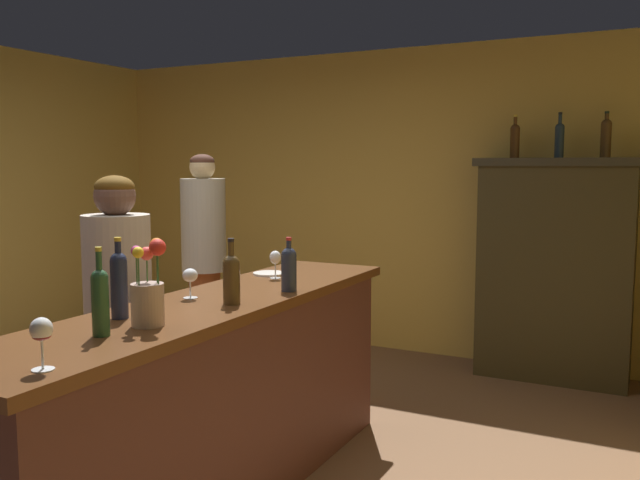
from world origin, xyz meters
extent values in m
plane|color=brown|center=(0.00, 0.00, 0.00)|extent=(7.37, 7.37, 0.00)
cube|color=gold|center=(0.00, 2.89, 1.31)|extent=(5.35, 0.12, 2.62)
cube|color=#4C2924|center=(0.51, -0.17, 0.47)|extent=(0.53, 2.57, 0.95)
cube|color=#573015|center=(0.51, -0.17, 0.97)|extent=(0.60, 2.68, 0.05)
cube|color=#393119|center=(1.65, 2.59, 0.84)|extent=(1.10, 0.37, 1.68)
cube|color=#322E20|center=(1.65, 2.59, 1.65)|extent=(1.18, 0.43, 0.06)
cylinder|color=#463419|center=(0.64, -0.19, 1.09)|extent=(0.08, 0.08, 0.19)
sphere|color=#463419|center=(0.64, -0.19, 1.18)|extent=(0.08, 0.08, 0.08)
cylinder|color=#463419|center=(0.64, -0.19, 1.23)|extent=(0.03, 0.03, 0.10)
cylinder|color=black|center=(0.64, -0.19, 1.29)|extent=(0.03, 0.03, 0.02)
cylinder|color=#262C3F|center=(0.71, 0.20, 1.09)|extent=(0.08, 0.08, 0.18)
sphere|color=#262C3F|center=(0.71, 0.20, 1.18)|extent=(0.08, 0.08, 0.08)
cylinder|color=#262C3F|center=(0.71, 0.20, 1.22)|extent=(0.03, 0.03, 0.07)
cylinder|color=red|center=(0.71, 0.20, 1.26)|extent=(0.03, 0.03, 0.02)
cylinder|color=#1F253D|center=(0.39, -0.64, 1.12)|extent=(0.07, 0.07, 0.24)
sphere|color=#1F253D|center=(0.39, -0.64, 1.24)|extent=(0.07, 0.07, 0.07)
cylinder|color=#1F253D|center=(0.39, -0.64, 1.28)|extent=(0.03, 0.03, 0.08)
cylinder|color=gold|center=(0.39, -0.64, 1.33)|extent=(0.03, 0.03, 0.02)
cylinder|color=#27502F|center=(0.54, -0.89, 1.11)|extent=(0.06, 0.06, 0.22)
sphere|color=#27502F|center=(0.54, -0.89, 1.21)|extent=(0.06, 0.06, 0.06)
cylinder|color=#27502F|center=(0.54, -0.89, 1.26)|extent=(0.02, 0.02, 0.10)
cylinder|color=gold|center=(0.54, -0.89, 1.32)|extent=(0.02, 0.02, 0.02)
cylinder|color=white|center=(0.39, -0.17, 1.00)|extent=(0.07, 0.07, 0.00)
cylinder|color=white|center=(0.39, -0.17, 1.04)|extent=(0.01, 0.01, 0.07)
ellipsoid|color=white|center=(0.39, -0.17, 1.11)|extent=(0.07, 0.07, 0.06)
cylinder|color=white|center=(0.46, 0.50, 1.00)|extent=(0.06, 0.06, 0.00)
cylinder|color=white|center=(0.46, 0.50, 1.04)|extent=(0.01, 0.01, 0.08)
ellipsoid|color=white|center=(0.46, 0.50, 1.12)|extent=(0.06, 0.06, 0.07)
cylinder|color=white|center=(0.69, -1.28, 1.00)|extent=(0.07, 0.07, 0.00)
cylinder|color=white|center=(0.69, -1.28, 1.05)|extent=(0.01, 0.01, 0.09)
ellipsoid|color=white|center=(0.69, -1.28, 1.13)|extent=(0.07, 0.07, 0.07)
ellipsoid|color=maroon|center=(0.69, -1.28, 1.11)|extent=(0.06, 0.06, 0.03)
cylinder|color=tan|center=(0.59, -0.69, 1.08)|extent=(0.13, 0.13, 0.17)
cylinder|color=#38602D|center=(0.64, -0.68, 1.20)|extent=(0.01, 0.01, 0.21)
sphere|color=red|center=(0.64, -0.68, 1.31)|extent=(0.07, 0.07, 0.07)
cylinder|color=#38602D|center=(0.61, -0.65, 1.21)|extent=(0.01, 0.01, 0.22)
sphere|color=orange|center=(0.61, -0.65, 1.31)|extent=(0.06, 0.06, 0.06)
cylinder|color=#38602D|center=(0.56, -0.65, 1.19)|extent=(0.01, 0.01, 0.18)
sphere|color=#DF423B|center=(0.56, -0.65, 1.28)|extent=(0.05, 0.05, 0.05)
cylinder|color=#38602D|center=(0.55, -0.71, 1.20)|extent=(0.01, 0.01, 0.20)
sphere|color=#C73D87|center=(0.55, -0.71, 1.29)|extent=(0.04, 0.04, 0.04)
cylinder|color=#38602D|center=(0.59, -0.73, 1.20)|extent=(0.01, 0.01, 0.19)
sphere|color=yellow|center=(0.59, -0.73, 1.29)|extent=(0.04, 0.04, 0.04)
cylinder|color=white|center=(0.36, 0.60, 1.00)|extent=(0.19, 0.19, 0.01)
cylinder|color=#482B12|center=(1.33, 2.59, 1.79)|extent=(0.07, 0.07, 0.22)
sphere|color=#482B12|center=(1.33, 2.59, 1.90)|extent=(0.07, 0.07, 0.07)
cylinder|color=#482B12|center=(1.33, 2.59, 1.95)|extent=(0.03, 0.03, 0.09)
cylinder|color=gold|center=(1.33, 2.59, 2.00)|extent=(0.03, 0.03, 0.02)
cylinder|color=#1D2C39|center=(1.65, 2.59, 1.79)|extent=(0.07, 0.07, 0.22)
sphere|color=#1D2C39|center=(1.65, 2.59, 1.90)|extent=(0.07, 0.07, 0.07)
cylinder|color=#1D2C39|center=(1.65, 2.59, 1.95)|extent=(0.03, 0.03, 0.10)
cylinder|color=black|center=(1.65, 2.59, 2.01)|extent=(0.03, 0.03, 0.02)
cylinder|color=#432E14|center=(1.97, 2.59, 1.80)|extent=(0.07, 0.07, 0.24)
sphere|color=#432E14|center=(1.97, 2.59, 1.92)|extent=(0.07, 0.07, 0.07)
cylinder|color=#432E14|center=(1.97, 2.59, 1.96)|extent=(0.03, 0.03, 0.08)
cylinder|color=black|center=(1.97, 2.59, 2.00)|extent=(0.03, 0.03, 0.02)
cylinder|color=brown|center=(-0.55, 1.19, 0.44)|extent=(0.23, 0.23, 0.87)
cylinder|color=#AFA996|center=(-0.55, 1.19, 1.20)|extent=(0.32, 0.32, 0.66)
sphere|color=#D6B581|center=(-0.55, 1.19, 1.61)|extent=(0.18, 0.18, 0.18)
ellipsoid|color=#4F2F23|center=(-0.55, 1.19, 1.65)|extent=(0.17, 0.17, 0.10)
cylinder|color=brown|center=(-0.10, -0.13, 0.40)|extent=(0.25, 0.25, 0.81)
cylinder|color=#B4A897|center=(-0.10, -0.13, 1.09)|extent=(0.34, 0.34, 0.57)
sphere|color=brown|center=(-0.10, -0.13, 1.47)|extent=(0.21, 0.21, 0.21)
ellipsoid|color=#5A3B11|center=(-0.10, -0.13, 1.52)|extent=(0.20, 0.20, 0.11)
camera|label=1|loc=(2.37, -2.68, 1.62)|focal=37.81mm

